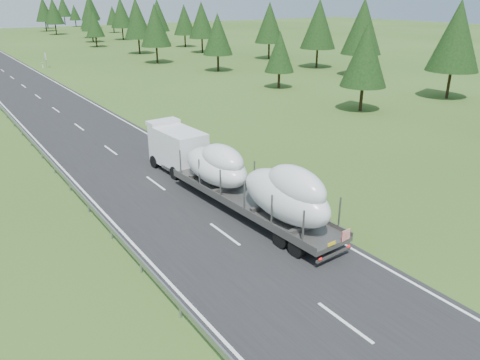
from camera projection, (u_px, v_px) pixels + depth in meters
ground at (345, 323)px, 18.78m from camera, size 400.00×400.00×0.00m
highway_sign at (46, 58)px, 83.39m from camera, size 0.08×0.90×2.60m
tree_line_right at (181, 20)px, 105.25m from camera, size 28.09×246.86×12.57m
boat_truck at (232, 172)px, 28.60m from camera, size 3.31×18.64×4.17m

